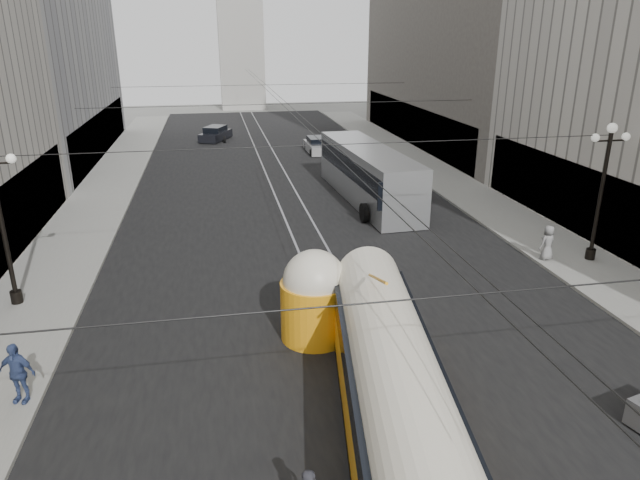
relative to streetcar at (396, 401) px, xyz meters
name	(u,v)px	position (x,y,z in m)	size (l,w,h in m)	color
road	(286,194)	(0.50, 25.37, -1.62)	(20.00, 85.00, 0.02)	black
sidewalk_left	(107,189)	(-11.50, 28.87, -1.55)	(4.00, 72.00, 0.15)	gray
sidewalk_right	(436,174)	(12.50, 28.87, -1.55)	(4.00, 72.00, 0.15)	gray
rail_left	(275,195)	(-0.25, 25.37, -1.62)	(0.12, 85.00, 0.04)	gray
rail_right	(297,194)	(1.25, 25.37, -1.62)	(0.12, 85.00, 0.04)	gray
lamppost_left_mid	(0,216)	(-12.10, 10.87, 2.12)	(1.86, 0.44, 6.37)	black
lamppost_right_mid	(602,185)	(13.10, 10.87, 2.12)	(1.86, 0.44, 6.37)	black
catenary	(288,107)	(0.62, 24.37, 4.26)	(25.00, 72.00, 0.23)	black
streetcar	(396,401)	(0.00, 0.00, 0.00)	(4.27, 15.11, 3.32)	#FFA416
city_bus	(368,172)	(5.51, 23.11, 0.23)	(3.53, 13.46, 3.38)	#AEB1B3
sedan_white_far	(317,146)	(5.12, 38.85, -0.99)	(1.87, 4.44, 1.40)	silver
sedan_dark_far	(216,134)	(-3.81, 46.85, -0.98)	(3.49, 4.86, 1.42)	black
pedestrian_sidewalk_right	(548,243)	(11.00, 11.19, -0.64)	(0.82, 0.50, 1.67)	gray
pedestrian_sidewalk_left	(17,373)	(-10.00, 3.98, -0.54)	(1.10, 0.62, 1.87)	#394A7C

